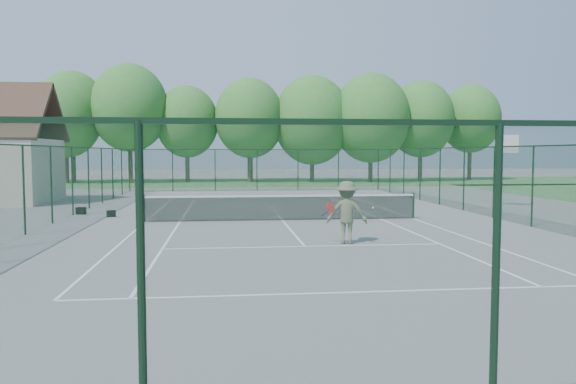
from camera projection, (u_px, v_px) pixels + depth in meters
name	position (u px, v px, depth m)	size (l,w,h in m)	color
ground	(282.00, 220.00, 22.81)	(140.00, 140.00, 0.00)	gray
grass_far	(250.00, 182.00, 52.55)	(80.00, 16.00, 0.01)	#42813D
court_lines	(282.00, 220.00, 22.81)	(11.05, 23.85, 0.01)	white
tennis_net	(282.00, 206.00, 22.77)	(11.08, 0.08, 1.10)	black
fence_enclosure	(282.00, 182.00, 22.70)	(18.05, 36.05, 3.02)	#163520
tree_line_far	(249.00, 118.00, 52.13)	(39.40, 6.40, 9.70)	#443223
basketball_goal	(503.00, 156.00, 28.54)	(1.20, 1.43, 3.65)	gold
sports_bag_a	(81.00, 211.00, 25.05)	(0.40, 0.24, 0.32)	black
sports_bag_b	(111.00, 214.00, 24.04)	(0.37, 0.23, 0.29)	black
tennis_player	(347.00, 212.00, 16.95)	(1.83, 0.95, 1.89)	#5C6146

